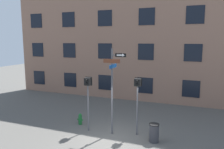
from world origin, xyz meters
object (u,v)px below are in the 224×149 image
Objects in this scene: pedestrian_signal_left at (88,89)px; fire_hydrant at (80,119)px; pedestrian_signal_right at (137,91)px; street_sign_pole at (113,84)px; trash_bin at (154,133)px.

fire_hydrant is at bearing 142.93° from pedestrian_signal_left.
pedestrian_signal_right is 4.57× the size of fire_hydrant.
fire_hydrant is at bearing 165.64° from street_sign_pole.
trash_bin is (2.16, -0.11, -2.20)m from street_sign_pole.
street_sign_pole reaches higher than fire_hydrant.
pedestrian_signal_right reaches higher than fire_hydrant.
fire_hydrant is at bearing 171.10° from trash_bin.
trash_bin is at bearing -8.90° from fire_hydrant.
pedestrian_signal_left is at bearing 179.42° from trash_bin.
pedestrian_signal_right is at bearing 154.25° from trash_bin.
pedestrian_signal_left is 4.51× the size of fire_hydrant.
fire_hydrant is (-3.45, 0.22, -2.02)m from pedestrian_signal_right.
street_sign_pole is at bearing 3.15° from pedestrian_signal_left.
trash_bin is at bearing -25.75° from pedestrian_signal_right.
pedestrian_signal_left is at bearing -176.85° from street_sign_pole.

